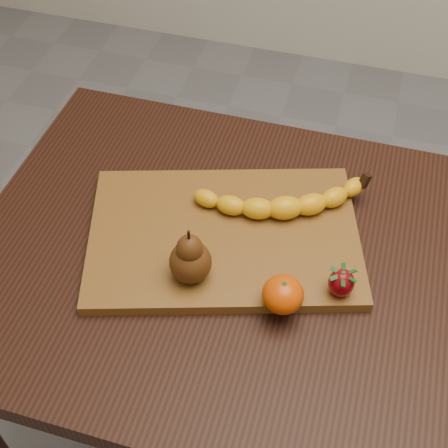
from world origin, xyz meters
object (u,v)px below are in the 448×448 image
(table, at_px, (263,296))
(mandarin, at_px, (283,295))
(pear, at_px, (190,254))
(cutting_board, at_px, (224,236))

(table, bearing_deg, mandarin, -62.69)
(pear, xyz_separation_m, mandarin, (0.15, -0.02, -0.02))
(cutting_board, xyz_separation_m, pear, (-0.02, -0.10, 0.06))
(table, xyz_separation_m, cutting_board, (-0.08, 0.03, 0.11))
(mandarin, bearing_deg, cutting_board, 137.26)
(cutting_board, height_order, pear, pear)
(pear, distance_m, mandarin, 0.15)
(cutting_board, xyz_separation_m, mandarin, (0.12, -0.12, 0.04))
(pear, bearing_deg, mandarin, -5.77)
(cutting_board, bearing_deg, table, -36.33)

